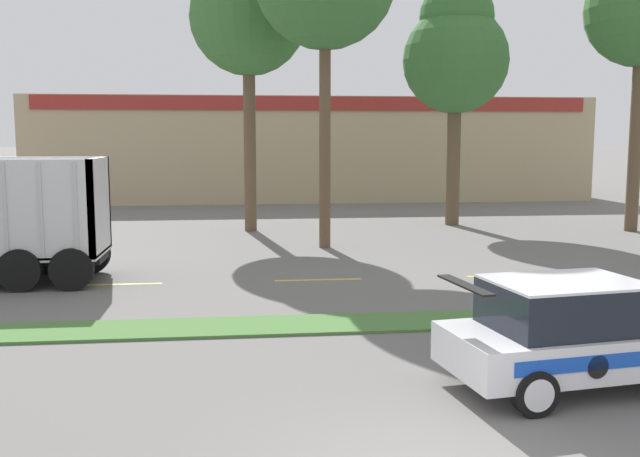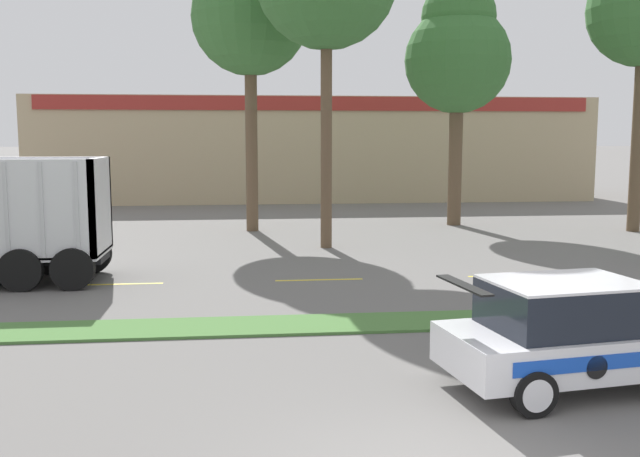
% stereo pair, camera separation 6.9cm
% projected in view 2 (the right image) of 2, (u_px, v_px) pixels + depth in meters
% --- Properties ---
extents(grass_verge, '(120.00, 1.48, 0.06)m').
position_uv_depth(grass_verge, '(345.00, 323.00, 14.79)').
color(grass_verge, '#477538').
rests_on(grass_verge, ground_plane).
extents(centre_line_3, '(2.40, 0.14, 0.01)m').
position_uv_depth(centre_line_3, '(117.00, 284.00, 18.89)').
color(centre_line_3, yellow).
rests_on(centre_line_3, ground_plane).
extents(centre_line_4, '(2.40, 0.14, 0.01)m').
position_uv_depth(centre_line_4, '(319.00, 280.00, 19.47)').
color(centre_line_4, yellow).
rests_on(centre_line_4, ground_plane).
extents(centre_line_5, '(2.40, 0.14, 0.01)m').
position_uv_depth(centre_line_5, '(510.00, 276.00, 20.04)').
color(centre_line_5, yellow).
rests_on(centre_line_5, ground_plane).
extents(rally_car, '(4.29, 2.45, 1.74)m').
position_uv_depth(rally_car, '(572.00, 333.00, 10.98)').
color(rally_car, white).
rests_on(rally_car, ground_plane).
extents(store_building_backdrop, '(33.63, 12.10, 6.25)m').
position_uv_depth(store_building_backdrop, '(310.00, 149.00, 47.16)').
color(store_building_backdrop, tan).
rests_on(store_building_backdrop, ground_plane).
extents(tree_behind_centre, '(4.58, 4.58, 10.63)m').
position_uv_depth(tree_behind_centre, '(458.00, 51.00, 30.77)').
color(tree_behind_centre, brown).
rests_on(tree_behind_centre, ground_plane).
extents(tree_behind_far_right, '(4.73, 4.73, 12.25)m').
position_uv_depth(tree_behind_far_right, '(250.00, 6.00, 28.58)').
color(tree_behind_far_right, brown).
rests_on(tree_behind_far_right, ground_plane).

